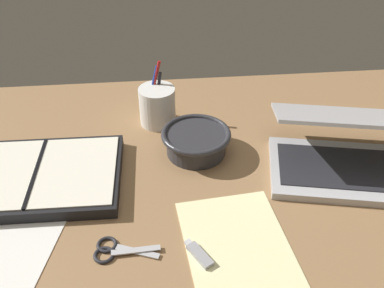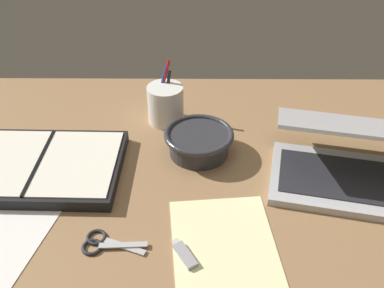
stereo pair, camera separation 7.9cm
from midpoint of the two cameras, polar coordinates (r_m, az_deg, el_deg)
name	(u,v)px [view 1 (the left image)]	position (r cm, az deg, el deg)	size (l,w,h in cm)	color
desk_top	(194,193)	(92.60, -2.21, -6.60)	(140.00, 100.00, 2.00)	#936D47
laptop	(340,152)	(98.82, 17.03, -1.05)	(34.85, 31.81, 15.21)	#B7B7BC
bowl	(196,141)	(99.93, -1.72, 0.35)	(16.36, 16.36, 5.89)	#2D2D33
pen_cup	(157,105)	(110.36, -6.71, 5.07)	(9.25, 9.25, 16.08)	white
planner	(37,177)	(99.98, -22.09, -4.13)	(36.18, 25.55, 3.14)	black
scissors	(113,250)	(82.28, -13.35, -13.71)	(12.19, 6.26, 0.80)	#B7B7BC
paper_sheet_front	(240,252)	(80.44, 3.50, -14.24)	(19.06, 28.97, 0.16)	#F4EFB2
paper_sheet_beside_planner	(14,243)	(89.66, -25.07, -11.96)	(15.57, 26.30, 0.16)	white
usb_drive	(199,255)	(79.37, -1.99, -14.65)	(4.98, 7.04, 1.00)	#99999E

